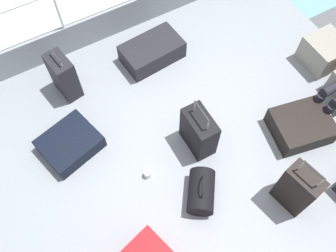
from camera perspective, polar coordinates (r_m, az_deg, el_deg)
The scene contains 11 objects.
ground_plane at distance 4.44m, azimuth 4.19°, elevation -3.86°, with size 4.40×5.20×0.06m, color gray.
gunwale_port at distance 5.37m, azimuth -8.39°, elevation 15.94°, with size 0.06×5.20×0.45m, color gray.
cargo_crate_0 at distance 5.40m, azimuth 23.13°, elevation 10.58°, with size 0.53×0.48×0.38m.
suitcase_0 at distance 4.09m, azimuth 19.49°, elevation -9.24°, with size 0.41×0.29×0.87m.
suitcase_1 at distance 4.21m, azimuth 4.81°, elevation -0.91°, with size 0.45×0.26×0.75m.
suitcase_2 at distance 4.76m, azimuth -15.94°, elevation 7.48°, with size 0.41×0.29×0.71m.
suitcase_4 at distance 5.06m, azimuth -2.50°, elevation 11.53°, with size 0.55×0.84×0.27m.
suitcase_6 at distance 4.69m, azimuth 20.01°, elevation 0.01°, with size 0.70×0.78×0.25m.
suitcase_8 at distance 4.48m, azimuth -15.02°, elevation -2.66°, with size 0.70×0.77×0.20m.
duffel_bag at distance 4.07m, azimuth 5.21°, elevation -10.12°, with size 0.55×0.51×0.42m.
paper_cup at distance 4.23m, azimuth -3.20°, elevation -7.48°, with size 0.08×0.08×0.10m, color white.
Camera 1 is at (1.46, -1.21, 3.99)m, focal length 39.10 mm.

